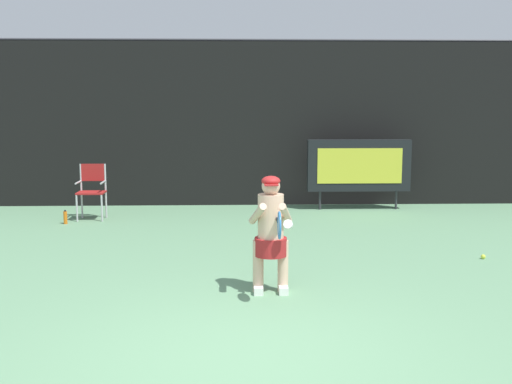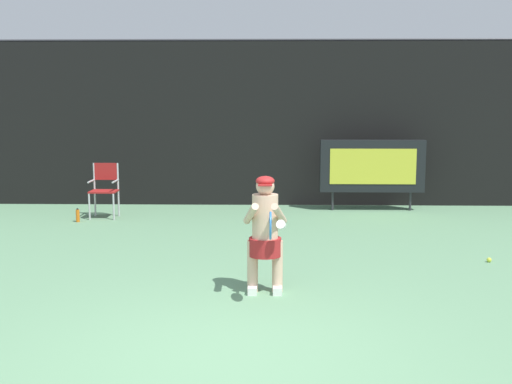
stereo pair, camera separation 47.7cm
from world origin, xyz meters
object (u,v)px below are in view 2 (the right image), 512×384
scoreboard (372,166)px  tennis_racket (270,225)px  water_bottle (78,216)px  umpire_chair (105,187)px  tennis_player (265,231)px  tennis_ball_loose (489,260)px

scoreboard → tennis_racket: bearing=-108.7°
water_bottle → tennis_racket: size_ratio=0.44×
umpire_chair → water_bottle: (-0.40, -0.50, -0.50)m
tennis_player → tennis_racket: 0.56m
scoreboard → tennis_player: size_ratio=1.56×
tennis_racket → scoreboard: bearing=54.7°
umpire_chair → tennis_racket: (3.31, -5.41, 0.31)m
water_bottle → tennis_player: (3.64, -4.39, 0.63)m
umpire_chair → tennis_racket: tennis_racket is taller
scoreboard → tennis_racket: scoreboard is taller
tennis_player → tennis_racket: (0.06, -0.52, 0.17)m
tennis_player → tennis_ball_loose: (3.21, 1.49, -0.72)m
scoreboard → water_bottle: size_ratio=8.30×
umpire_chair → tennis_racket: 6.35m
umpire_chair → tennis_racket: size_ratio=1.79×
umpire_chair → water_bottle: bearing=-128.7°
water_bottle → tennis_ball_loose: (6.86, -2.89, -0.09)m
tennis_racket → tennis_ball_loose: tennis_racket is taller
scoreboard → tennis_ball_loose: bearing=-77.0°
scoreboard → tennis_racket: (-2.15, -6.36, -0.02)m
water_bottle → tennis_ball_loose: water_bottle is taller
scoreboard → tennis_player: scoreboard is taller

